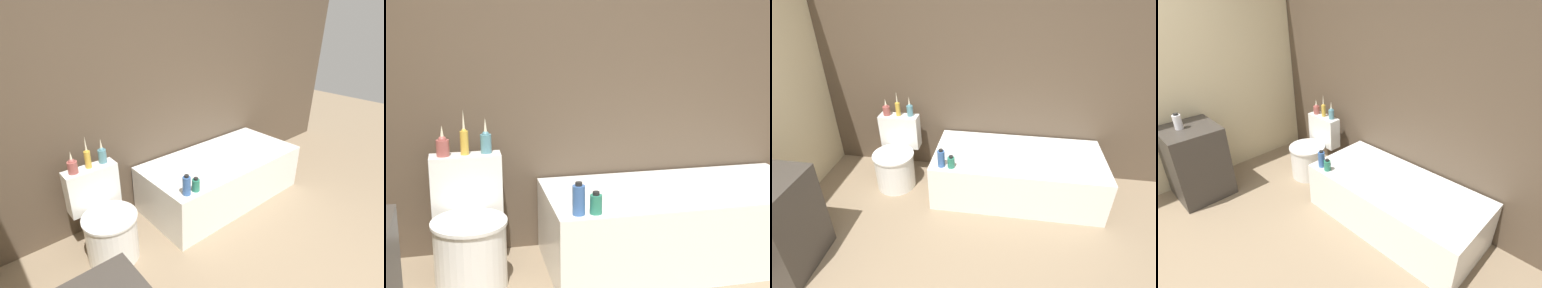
# 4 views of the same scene
# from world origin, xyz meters

# --- Properties ---
(wall_back_tiled) EXTENTS (6.40, 0.06, 2.60)m
(wall_back_tiled) POSITION_xyz_m (0.00, 2.29, 1.30)
(wall_back_tiled) COLOR brown
(wall_back_tiled) RESTS_ON ground_plane
(bathtub) EXTENTS (1.70, 0.80, 0.49)m
(bathtub) POSITION_xyz_m (0.68, 1.84, 0.25)
(bathtub) COLOR white
(bathtub) RESTS_ON ground
(toilet) EXTENTS (0.44, 0.58, 0.72)m
(toilet) POSITION_xyz_m (-0.64, 1.85, 0.29)
(toilet) COLOR white
(toilet) RESTS_ON ground
(vanity_counter) EXTENTS (0.58, 0.55, 0.83)m
(vanity_counter) POSITION_xyz_m (-1.21, 0.67, 0.41)
(vanity_counter) COLOR #38332D
(vanity_counter) RESTS_ON ground
(vase_gold) EXTENTS (0.08, 0.08, 0.19)m
(vase_gold) POSITION_xyz_m (-0.77, 2.06, 0.79)
(vase_gold) COLOR #994C47
(vase_gold) RESTS_ON toilet
(vase_silver) EXTENTS (0.05, 0.05, 0.28)m
(vase_silver) POSITION_xyz_m (-0.64, 2.07, 0.81)
(vase_silver) COLOR gold
(vase_silver) RESTS_ON toilet
(vase_bronze) EXTENTS (0.07, 0.07, 0.22)m
(vase_bronze) POSITION_xyz_m (-0.51, 2.08, 0.80)
(vase_bronze) COLOR teal
(vase_bronze) RESTS_ON toilet
(shampoo_bottle_tall) EXTENTS (0.07, 0.07, 0.19)m
(shampoo_bottle_tall) POSITION_xyz_m (-0.05, 1.53, 0.57)
(shampoo_bottle_tall) COLOR #335999
(shampoo_bottle_tall) RESTS_ON bathtub
(shampoo_bottle_short) EXTENTS (0.07, 0.07, 0.13)m
(shampoo_bottle_short) POSITION_xyz_m (0.04, 1.52, 0.54)
(shampoo_bottle_short) COLOR #267259
(shampoo_bottle_short) RESTS_ON bathtub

